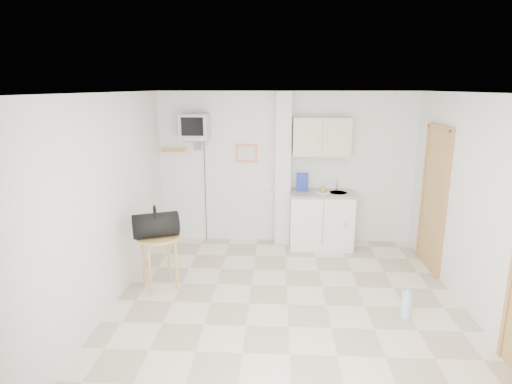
{
  "coord_description": "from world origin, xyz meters",
  "views": [
    {
      "loc": [
        -0.15,
        -4.71,
        2.56
      ],
      "look_at": [
        -0.41,
        0.6,
        1.25
      ],
      "focal_mm": 30.0,
      "sensor_mm": 36.0,
      "label": 1
    }
  ],
  "objects_px": {
    "crt_television": "(195,128)",
    "duffel_bag": "(156,225)",
    "round_table": "(159,244)",
    "water_bottle": "(406,305)"
  },
  "relations": [
    {
      "from": "crt_television",
      "to": "duffel_bag",
      "type": "xyz_separation_m",
      "value": [
        -0.22,
        -1.68,
        -1.06
      ]
    },
    {
      "from": "crt_television",
      "to": "duffel_bag",
      "type": "relative_size",
      "value": 3.38
    },
    {
      "from": "round_table",
      "to": "duffel_bag",
      "type": "relative_size",
      "value": 1.12
    },
    {
      "from": "crt_television",
      "to": "water_bottle",
      "type": "height_order",
      "value": "crt_television"
    },
    {
      "from": "duffel_bag",
      "to": "water_bottle",
      "type": "height_order",
      "value": "duffel_bag"
    },
    {
      "from": "crt_television",
      "to": "round_table",
      "type": "xyz_separation_m",
      "value": [
        -0.2,
        -1.65,
        -1.33
      ]
    },
    {
      "from": "crt_television",
      "to": "duffel_bag",
      "type": "height_order",
      "value": "crt_television"
    },
    {
      "from": "crt_television",
      "to": "round_table",
      "type": "bearing_deg",
      "value": -96.91
    },
    {
      "from": "round_table",
      "to": "duffel_bag",
      "type": "xyz_separation_m",
      "value": [
        -0.02,
        -0.03,
        0.27
      ]
    },
    {
      "from": "duffel_bag",
      "to": "crt_television",
      "type": "bearing_deg",
      "value": 59.69
    }
  ]
}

